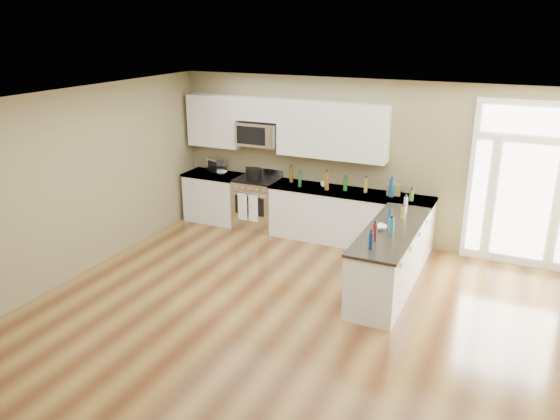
# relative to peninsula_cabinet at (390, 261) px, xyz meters

# --- Properties ---
(ground) EXTENTS (8.00, 8.00, 0.00)m
(ground) POSITION_rel_peninsula_cabinet_xyz_m (-0.93, -2.24, -0.43)
(ground) COLOR #583318
(room_shell) EXTENTS (8.00, 8.00, 8.00)m
(room_shell) POSITION_rel_peninsula_cabinet_xyz_m (-0.93, -2.24, 1.27)
(room_shell) COLOR #877D55
(room_shell) RESTS_ON ground
(back_cabinet_left) EXTENTS (1.10, 0.66, 0.94)m
(back_cabinet_left) POSITION_rel_peninsula_cabinet_xyz_m (-3.80, 1.45, 0.00)
(back_cabinet_left) COLOR white
(back_cabinet_left) RESTS_ON ground
(back_cabinet_right) EXTENTS (2.85, 0.66, 0.94)m
(back_cabinet_right) POSITION_rel_peninsula_cabinet_xyz_m (-1.08, 1.45, 0.00)
(back_cabinet_right) COLOR white
(back_cabinet_right) RESTS_ON ground
(peninsula_cabinet) EXTENTS (0.69, 2.32, 0.94)m
(peninsula_cabinet) POSITION_rel_peninsula_cabinet_xyz_m (0.00, 0.00, 0.00)
(peninsula_cabinet) COLOR white
(peninsula_cabinet) RESTS_ON ground
(upper_cabinet_left) EXTENTS (1.04, 0.33, 0.95)m
(upper_cabinet_left) POSITION_rel_peninsula_cabinet_xyz_m (-3.81, 1.59, 1.49)
(upper_cabinet_left) COLOR white
(upper_cabinet_left) RESTS_ON room_shell
(upper_cabinet_right) EXTENTS (1.94, 0.33, 0.95)m
(upper_cabinet_right) POSITION_rel_peninsula_cabinet_xyz_m (-1.50, 1.59, 1.49)
(upper_cabinet_right) COLOR white
(upper_cabinet_right) RESTS_ON room_shell
(upper_cabinet_short) EXTENTS (0.82, 0.33, 0.40)m
(upper_cabinet_short) POSITION_rel_peninsula_cabinet_xyz_m (-2.88, 1.59, 1.77)
(upper_cabinet_short) COLOR white
(upper_cabinet_short) RESTS_ON room_shell
(microwave) EXTENTS (0.78, 0.41, 0.42)m
(microwave) POSITION_rel_peninsula_cabinet_xyz_m (-2.88, 1.56, 1.33)
(microwave) COLOR silver
(microwave) RESTS_ON room_shell
(entry_door) EXTENTS (1.70, 0.10, 2.60)m
(entry_door) POSITION_rel_peninsula_cabinet_xyz_m (1.62, 1.71, 0.87)
(entry_door) COLOR white
(entry_door) RESTS_ON ground
(kitchen_range) EXTENTS (0.78, 0.69, 1.08)m
(kitchen_range) POSITION_rel_peninsula_cabinet_xyz_m (-2.87, 1.45, 0.04)
(kitchen_range) COLOR silver
(kitchen_range) RESTS_ON ground
(stockpot) EXTENTS (0.32, 0.32, 0.22)m
(stockpot) POSITION_rel_peninsula_cabinet_xyz_m (-2.89, 1.37, 0.63)
(stockpot) COLOR black
(stockpot) RESTS_ON kitchen_range
(toaster_oven) EXTENTS (0.39, 0.35, 0.27)m
(toaster_oven) POSITION_rel_peninsula_cabinet_xyz_m (-3.82, 1.59, 0.64)
(toaster_oven) COLOR silver
(toaster_oven) RESTS_ON back_cabinet_left
(cardboard_box) EXTENTS (0.24, 0.20, 0.18)m
(cardboard_box) POSITION_rel_peninsula_cabinet_xyz_m (-0.36, 1.56, 0.60)
(cardboard_box) COLOR brown
(cardboard_box) RESTS_ON back_cabinet_right
(bowl_left) EXTENTS (0.23, 0.23, 0.05)m
(bowl_left) POSITION_rel_peninsula_cabinet_xyz_m (-3.65, 1.51, 0.53)
(bowl_left) COLOR white
(bowl_left) RESTS_ON back_cabinet_left
(bowl_peninsula) EXTENTS (0.23, 0.23, 0.06)m
(bowl_peninsula) POSITION_rel_peninsula_cabinet_xyz_m (-0.15, -0.10, 0.54)
(bowl_peninsula) COLOR white
(bowl_peninsula) RESTS_ON peninsula_cabinet
(cup_counter) EXTENTS (0.12, 0.12, 0.09)m
(cup_counter) POSITION_rel_peninsula_cabinet_xyz_m (-1.58, 1.51, 0.55)
(cup_counter) COLOR white
(cup_counter) RESTS_ON back_cabinet_right
(counter_bottles) EXTENTS (2.33, 2.45, 0.32)m
(counter_bottles) POSITION_rel_peninsula_cabinet_xyz_m (-0.67, 0.86, 0.63)
(counter_bottles) COLOR #19591E
(counter_bottles) RESTS_ON back_cabinet_right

